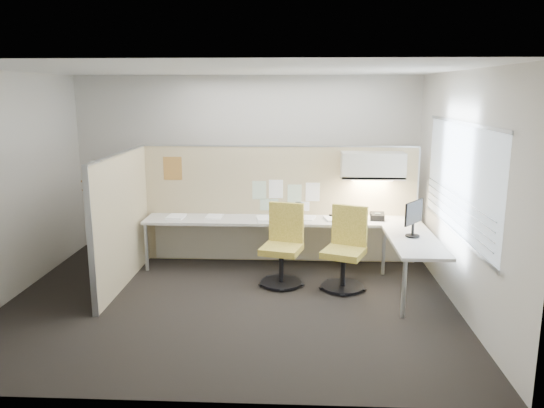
# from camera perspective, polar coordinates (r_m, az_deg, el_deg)

# --- Properties ---
(floor) EXTENTS (5.50, 4.50, 0.01)m
(floor) POSITION_cam_1_polar(r_m,az_deg,el_deg) (6.78, -4.45, -10.18)
(floor) COLOR black
(floor) RESTS_ON ground
(ceiling) EXTENTS (5.50, 4.50, 0.01)m
(ceiling) POSITION_cam_1_polar(r_m,az_deg,el_deg) (6.28, -4.88, 14.26)
(ceiling) COLOR white
(ceiling) RESTS_ON wall_back
(wall_back) EXTENTS (5.50, 0.02, 2.80)m
(wall_back) POSITION_cam_1_polar(r_m,az_deg,el_deg) (8.59, -2.73, 4.33)
(wall_back) COLOR beige
(wall_back) RESTS_ON ground
(wall_front) EXTENTS (5.50, 0.02, 2.80)m
(wall_front) POSITION_cam_1_polar(r_m,az_deg,el_deg) (4.22, -8.57, -4.08)
(wall_front) COLOR beige
(wall_front) RESTS_ON ground
(wall_left) EXTENTS (0.02, 4.50, 2.80)m
(wall_left) POSITION_cam_1_polar(r_m,az_deg,el_deg) (7.27, -26.70, 1.59)
(wall_left) COLOR beige
(wall_left) RESTS_ON ground
(wall_right) EXTENTS (0.02, 4.50, 2.80)m
(wall_right) POSITION_cam_1_polar(r_m,az_deg,el_deg) (6.62, 19.69, 1.26)
(wall_right) COLOR beige
(wall_right) RESTS_ON ground
(window_pane) EXTENTS (0.01, 2.80, 1.30)m
(window_pane) POSITION_cam_1_polar(r_m,az_deg,el_deg) (6.59, 19.57, 2.55)
(window_pane) COLOR #9DACB6
(window_pane) RESTS_ON wall_right
(partition_back) EXTENTS (4.10, 0.06, 1.75)m
(partition_back) POSITION_cam_1_polar(r_m,az_deg,el_deg) (8.01, 0.78, -0.06)
(partition_back) COLOR #C5B288
(partition_back) RESTS_ON floor
(partition_left) EXTENTS (0.06, 2.20, 1.75)m
(partition_left) POSITION_cam_1_polar(r_m,az_deg,el_deg) (7.31, -15.82, -1.71)
(partition_left) COLOR #C5B288
(partition_left) RESTS_ON floor
(desk) EXTENTS (4.00, 2.07, 0.73)m
(desk) POSITION_cam_1_polar(r_m,az_deg,el_deg) (7.61, 3.52, -2.85)
(desk) COLOR beige
(desk) RESTS_ON floor
(overhead_bin) EXTENTS (0.90, 0.36, 0.38)m
(overhead_bin) POSITION_cam_1_polar(r_m,az_deg,el_deg) (7.76, 10.78, 4.10)
(overhead_bin) COLOR beige
(overhead_bin) RESTS_ON partition_back
(task_light_strip) EXTENTS (0.60, 0.06, 0.02)m
(task_light_strip) POSITION_cam_1_polar(r_m,az_deg,el_deg) (7.79, 10.72, 2.57)
(task_light_strip) COLOR #FFEABF
(task_light_strip) RESTS_ON overhead_bin
(pinned_papers) EXTENTS (1.01, 0.00, 0.47)m
(pinned_papers) POSITION_cam_1_polar(r_m,az_deg,el_deg) (7.94, 1.35, 1.00)
(pinned_papers) COLOR #8CBF8C
(pinned_papers) RESTS_ON partition_back
(poster) EXTENTS (0.28, 0.00, 0.35)m
(poster) POSITION_cam_1_polar(r_m,az_deg,el_deg) (8.09, -10.64, 3.79)
(poster) COLOR orange
(poster) RESTS_ON partition_back
(chair_left) EXTENTS (0.61, 0.63, 1.07)m
(chair_left) POSITION_cam_1_polar(r_m,az_deg,el_deg) (7.13, 1.19, -4.72)
(chair_left) COLOR black
(chair_left) RESTS_ON floor
(chair_right) EXTENTS (0.65, 0.66, 1.07)m
(chair_right) POSITION_cam_1_polar(r_m,az_deg,el_deg) (7.05, 7.89, -5.05)
(chair_right) COLOR black
(chair_right) RESTS_ON floor
(monitor) EXTENTS (0.29, 0.37, 0.46)m
(monitor) POSITION_cam_1_polar(r_m,az_deg,el_deg) (6.96, 14.98, -1.31)
(monitor) COLOR black
(monitor) RESTS_ON desk
(phone) EXTENTS (0.22, 0.21, 0.12)m
(phone) POSITION_cam_1_polar(r_m,az_deg,el_deg) (7.80, 11.22, -1.32)
(phone) COLOR black
(phone) RESTS_ON desk
(stapler) EXTENTS (0.15, 0.09, 0.05)m
(stapler) POSITION_cam_1_polar(r_m,az_deg,el_deg) (7.82, 6.66, -1.34)
(stapler) COLOR black
(stapler) RESTS_ON desk
(tape_dispenser) EXTENTS (0.11, 0.08, 0.06)m
(tape_dispenser) POSITION_cam_1_polar(r_m,az_deg,el_deg) (7.75, 9.44, -1.51)
(tape_dispenser) COLOR black
(tape_dispenser) RESTS_ON desk
(coat_hook) EXTENTS (0.18, 0.46, 1.37)m
(coat_hook) POSITION_cam_1_polar(r_m,az_deg,el_deg) (6.51, -18.94, 1.28)
(coat_hook) COLOR silver
(coat_hook) RESTS_ON partition_left
(paper_stack_0) EXTENTS (0.26, 0.32, 0.03)m
(paper_stack_0) POSITION_cam_1_polar(r_m,az_deg,el_deg) (7.92, -10.27, -1.35)
(paper_stack_0) COLOR white
(paper_stack_0) RESTS_ON desk
(paper_stack_1) EXTENTS (0.24, 0.31, 0.02)m
(paper_stack_1) POSITION_cam_1_polar(r_m,az_deg,el_deg) (7.88, -6.23, -1.34)
(paper_stack_1) COLOR white
(paper_stack_1) RESTS_ON desk
(paper_stack_2) EXTENTS (0.28, 0.34, 0.04)m
(paper_stack_2) POSITION_cam_1_polar(r_m,az_deg,el_deg) (7.65, -0.78, -1.61)
(paper_stack_2) COLOR white
(paper_stack_2) RESTS_ON desk
(paper_stack_3) EXTENTS (0.29, 0.34, 0.01)m
(paper_stack_3) POSITION_cam_1_polar(r_m,az_deg,el_deg) (7.78, 3.75, -1.49)
(paper_stack_3) COLOR white
(paper_stack_3) RESTS_ON desk
(paper_stack_4) EXTENTS (0.28, 0.34, 0.03)m
(paper_stack_4) POSITION_cam_1_polar(r_m,az_deg,el_deg) (7.72, 6.61, -1.60)
(paper_stack_4) COLOR white
(paper_stack_4) RESTS_ON desk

